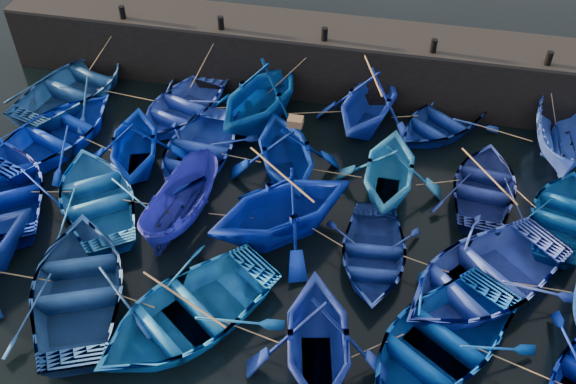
% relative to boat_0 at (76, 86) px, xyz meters
% --- Properties ---
extents(ground, '(120.00, 120.00, 0.00)m').
position_rel_boat_0_xyz_m(ground, '(9.53, -7.56, -0.60)').
color(ground, black).
rests_on(ground, ground).
extents(quay_wall, '(26.00, 2.50, 2.50)m').
position_rel_boat_0_xyz_m(quay_wall, '(9.53, 2.94, 0.65)').
color(quay_wall, black).
rests_on(quay_wall, ground).
extents(quay_top, '(26.00, 2.50, 0.12)m').
position_rel_boat_0_xyz_m(quay_top, '(9.53, 2.94, 1.96)').
color(quay_top, black).
rests_on(quay_top, quay_wall).
extents(bollard_0, '(0.24, 0.24, 0.50)m').
position_rel_boat_0_xyz_m(bollard_0, '(1.53, 2.04, 2.27)').
color(bollard_0, black).
rests_on(bollard_0, quay_top).
extents(bollard_1, '(0.24, 0.24, 0.50)m').
position_rel_boat_0_xyz_m(bollard_1, '(5.53, 2.04, 2.27)').
color(bollard_1, black).
rests_on(bollard_1, quay_top).
extents(bollard_2, '(0.24, 0.24, 0.50)m').
position_rel_boat_0_xyz_m(bollard_2, '(9.53, 2.04, 2.27)').
color(bollard_2, black).
rests_on(bollard_2, quay_top).
extents(bollard_3, '(0.24, 0.24, 0.50)m').
position_rel_boat_0_xyz_m(bollard_3, '(13.53, 2.04, 2.27)').
color(bollard_3, black).
rests_on(bollard_3, quay_top).
extents(bollard_4, '(0.24, 0.24, 0.50)m').
position_rel_boat_0_xyz_m(bollard_4, '(17.53, 2.04, 2.27)').
color(bollard_4, black).
rests_on(bollard_4, quay_top).
extents(boat_0, '(5.65, 6.72, 1.19)m').
position_rel_boat_0_xyz_m(boat_0, '(0.00, 0.00, 0.00)').
color(boat_0, navy).
rests_on(boat_0, ground).
extents(boat_1, '(4.54, 5.46, 0.98)m').
position_rel_boat_0_xyz_m(boat_1, '(4.45, -0.30, -0.11)').
color(boat_1, blue).
rests_on(boat_1, ground).
extents(boat_2, '(5.52, 5.95, 2.57)m').
position_rel_boat_0_xyz_m(boat_2, '(7.54, -0.04, 0.69)').
color(boat_2, navy).
rests_on(boat_2, ground).
extents(boat_3, '(4.81, 5.26, 2.35)m').
position_rel_boat_0_xyz_m(boat_3, '(11.51, 0.59, 0.58)').
color(boat_3, '#1735C6').
rests_on(boat_3, ground).
extents(boat_4, '(5.20, 5.40, 0.91)m').
position_rel_boat_0_xyz_m(boat_4, '(14.25, 0.90, -0.14)').
color(boat_4, navy).
rests_on(boat_4, ground).
extents(boat_5, '(1.72, 4.54, 1.76)m').
position_rel_boat_0_xyz_m(boat_5, '(18.34, 0.22, 0.28)').
color(boat_5, blue).
rests_on(boat_5, ground).
extents(boat_6, '(5.50, 6.37, 1.11)m').
position_rel_boat_0_xyz_m(boat_6, '(0.66, -2.92, -0.04)').
color(boat_6, '#092ED1').
rests_on(boat_6, ground).
extents(boat_7, '(4.59, 4.96, 2.15)m').
position_rel_boat_0_xyz_m(boat_7, '(3.96, -3.46, 0.48)').
color(boat_7, '#0024A5').
rests_on(boat_7, ground).
extents(boat_8, '(3.85, 5.17, 1.03)m').
position_rel_boat_0_xyz_m(boat_8, '(5.93, -2.79, -0.08)').
color(boat_8, blue).
rests_on(boat_8, ground).
extents(boat_9, '(5.29, 5.60, 2.33)m').
position_rel_boat_0_xyz_m(boat_9, '(9.16, -2.93, 0.57)').
color(boat_9, navy).
rests_on(boat_9, ground).
extents(boat_10, '(3.65, 4.22, 2.20)m').
position_rel_boat_0_xyz_m(boat_10, '(12.64, -2.98, 0.50)').
color(boat_10, blue).
rests_on(boat_10, ground).
extents(boat_11, '(3.58, 4.70, 0.91)m').
position_rel_boat_0_xyz_m(boat_11, '(15.81, -2.45, -0.14)').
color(boat_11, navy).
rests_on(boat_11, ground).
extents(boat_12, '(4.02, 4.92, 0.89)m').
position_rel_boat_0_xyz_m(boat_12, '(18.25, -3.27, -0.15)').
color(boat_12, '#0A539F').
rests_on(boat_12, ground).
extents(boat_13, '(6.09, 6.52, 1.10)m').
position_rel_boat_0_xyz_m(boat_13, '(0.42, -5.97, -0.05)').
color(boat_13, '#001685').
rests_on(boat_13, ground).
extents(boat_14, '(5.83, 6.17, 1.04)m').
position_rel_boat_0_xyz_m(boat_14, '(3.49, -5.69, -0.08)').
color(boat_14, blue).
rests_on(boat_14, ground).
extents(boat_15, '(2.18, 4.22, 1.56)m').
position_rel_boat_0_xyz_m(boat_15, '(6.36, -5.70, 0.18)').
color(boat_15, navy).
rests_on(boat_15, ground).
extents(boat_16, '(6.37, 6.29, 2.54)m').
position_rel_boat_0_xyz_m(boat_16, '(9.59, -5.60, 0.67)').
color(boat_16, '#0420AD').
rests_on(boat_16, ground).
extents(boat_17, '(3.33, 4.41, 0.86)m').
position_rel_boat_0_xyz_m(boat_17, '(12.50, -6.19, -0.16)').
color(boat_17, navy).
rests_on(boat_17, ground).
extents(boat_18, '(7.00, 7.04, 1.20)m').
position_rel_boat_0_xyz_m(boat_18, '(15.63, -6.54, 0.00)').
color(boat_18, '#2942B7').
rests_on(boat_18, ground).
extents(boat_21, '(5.77, 6.63, 1.15)m').
position_rel_boat_0_xyz_m(boat_21, '(4.58, -9.24, -0.02)').
color(boat_21, navy).
rests_on(boat_21, ground).
extents(boat_22, '(6.50, 6.84, 1.15)m').
position_rel_boat_0_xyz_m(boat_22, '(7.80, -9.49, -0.02)').
color(boat_22, blue).
rests_on(boat_22, ground).
extents(boat_23, '(4.55, 5.00, 2.26)m').
position_rel_boat_0_xyz_m(boat_23, '(11.48, -9.90, 0.53)').
color(boat_23, navy).
rests_on(boat_23, ground).
extents(boat_24, '(6.23, 6.63, 1.12)m').
position_rel_boat_0_xyz_m(boat_24, '(14.53, -8.93, -0.04)').
color(boat_24, '#043EA4').
rests_on(boat_24, ground).
extents(wooden_crate, '(0.48, 0.40, 0.26)m').
position_rel_boat_0_xyz_m(wooden_crate, '(9.46, -2.93, 1.87)').
color(wooden_crate, brown).
rests_on(wooden_crate, boat_9).
extents(mooring_ropes, '(18.39, 12.04, 2.10)m').
position_rel_boat_0_xyz_m(mooring_ropes, '(9.48, -2.54, 0.28)').
color(mooring_ropes, tan).
rests_on(mooring_ropes, ground).
extents(loose_oars, '(10.26, 12.16, 1.69)m').
position_rel_boat_0_xyz_m(loose_oars, '(11.18, -4.24, 1.17)').
color(loose_oars, '#99724C').
rests_on(loose_oars, ground).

